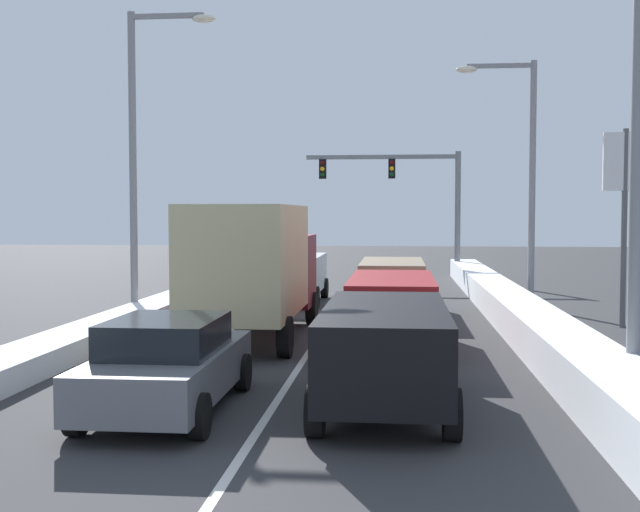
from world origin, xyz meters
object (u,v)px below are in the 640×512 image
at_px(box_truck_center_lane_second, 254,264).
at_px(street_lamp_left_mid, 143,139).
at_px(suv_black_right_lane_nearest, 385,347).
at_px(traffic_light_gantry, 410,187).
at_px(suv_tan_right_lane_third, 392,282).
at_px(suv_silver_center_lane_third, 293,274).
at_px(street_lamp_right_near, 615,113).
at_px(street_lamp_right_mid, 521,161).
at_px(sedan_gray_center_lane_nearest, 168,364).
at_px(suv_red_right_lane_second, 392,305).

height_order(box_truck_center_lane_second, street_lamp_left_mid, street_lamp_left_mid).
distance_m(suv_black_right_lane_nearest, traffic_light_gantry, 26.65).
height_order(suv_tan_right_lane_third, suv_silver_center_lane_third, same).
bearing_deg(street_lamp_right_near, suv_silver_center_lane_third, 116.48).
relative_size(traffic_light_gantry, street_lamp_left_mid, 0.82).
xyz_separation_m(suv_tan_right_lane_third, street_lamp_right_mid, (4.27, 1.97, 3.91)).
bearing_deg(street_lamp_left_mid, street_lamp_right_near, -41.29).
distance_m(box_truck_center_lane_second, street_lamp_right_near, 9.78).
xyz_separation_m(suv_black_right_lane_nearest, street_lamp_right_near, (3.71, 0.76, 3.79)).
bearing_deg(suv_tan_right_lane_third, suv_black_right_lane_nearest, -90.08).
xyz_separation_m(box_truck_center_lane_second, street_lamp_left_mid, (-4.01, 3.68, 3.50)).
bearing_deg(suv_silver_center_lane_third, street_lamp_left_mid, -129.37).
distance_m(suv_tan_right_lane_third, street_lamp_right_near, 12.85).
bearing_deg(traffic_light_gantry, street_lamp_left_mid, -117.13).
bearing_deg(box_truck_center_lane_second, traffic_light_gantry, 78.08).
bearing_deg(sedan_gray_center_lane_nearest, suv_silver_center_lane_third, 90.25).
xyz_separation_m(suv_black_right_lane_nearest, suv_silver_center_lane_third, (-3.51, 15.25, 0.00)).
xyz_separation_m(sedan_gray_center_lane_nearest, street_lamp_right_near, (7.15, 1.23, 4.04)).
xyz_separation_m(suv_tan_right_lane_third, suv_silver_center_lane_third, (-3.53, 2.78, 0.00)).
height_order(street_lamp_right_mid, street_lamp_left_mid, street_lamp_left_mid).
bearing_deg(suv_black_right_lane_nearest, suv_red_right_lane_second, 89.48).
distance_m(sedan_gray_center_lane_nearest, suv_silver_center_lane_third, 15.72).
height_order(suv_tan_right_lane_third, sedan_gray_center_lane_nearest, suv_tan_right_lane_third).
bearing_deg(suv_red_right_lane_second, traffic_light_gantry, 88.07).
bearing_deg(box_truck_center_lane_second, suv_red_right_lane_second, -13.79).
xyz_separation_m(sedan_gray_center_lane_nearest, street_lamp_right_mid, (7.73, 14.91, 4.16)).
xyz_separation_m(suv_red_right_lane_second, box_truck_center_lane_second, (-3.44, 0.84, 0.88)).
bearing_deg(street_lamp_right_mid, street_lamp_left_mid, -161.41).
bearing_deg(suv_red_right_lane_second, box_truck_center_lane_second, 166.21).
bearing_deg(suv_tan_right_lane_third, street_lamp_right_mid, 24.78).
relative_size(suv_red_right_lane_second, sedan_gray_center_lane_nearest, 1.09).
relative_size(suv_tan_right_lane_third, sedan_gray_center_lane_nearest, 1.09).
xyz_separation_m(suv_black_right_lane_nearest, suv_tan_right_lane_third, (0.02, 12.48, 0.00)).
relative_size(suv_tan_right_lane_third, suv_silver_center_lane_third, 1.00).
bearing_deg(street_lamp_left_mid, suv_tan_right_lane_third, 14.80).
height_order(suv_silver_center_lane_third, traffic_light_gantry, traffic_light_gantry).
distance_m(suv_black_right_lane_nearest, suv_silver_center_lane_third, 15.65).
relative_size(suv_black_right_lane_nearest, street_lamp_right_mid, 0.59).
relative_size(suv_black_right_lane_nearest, suv_red_right_lane_second, 1.00).
xyz_separation_m(suv_tan_right_lane_third, box_truck_center_lane_second, (-3.40, -5.64, 0.88)).
height_order(suv_silver_center_lane_third, street_lamp_right_mid, street_lamp_right_mid).
relative_size(suv_tan_right_lane_third, street_lamp_right_mid, 0.59).
xyz_separation_m(suv_tan_right_lane_third, sedan_gray_center_lane_nearest, (-3.46, -12.94, -0.25)).
bearing_deg(suv_black_right_lane_nearest, box_truck_center_lane_second, 116.34).
height_order(suv_black_right_lane_nearest, suv_tan_right_lane_third, same).
xyz_separation_m(suv_red_right_lane_second, street_lamp_right_mid, (4.23, 8.45, 3.91)).
distance_m(sedan_gray_center_lane_nearest, street_lamp_right_near, 8.30).
xyz_separation_m(box_truck_center_lane_second, suv_silver_center_lane_third, (-0.12, 8.41, -0.88)).
bearing_deg(traffic_light_gantry, suv_tan_right_lane_third, -92.98).
height_order(box_truck_center_lane_second, suv_silver_center_lane_third, box_truck_center_lane_second).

